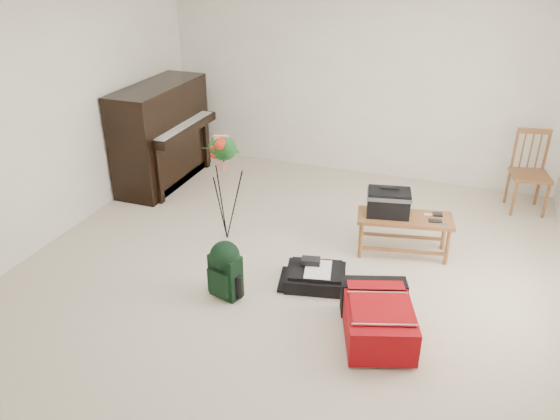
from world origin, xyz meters
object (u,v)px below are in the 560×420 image
at_px(bench, 394,206).
at_px(dining_chair, 530,173).
at_px(piano, 163,136).
at_px(black_duffel, 316,276).
at_px(green_backpack, 225,267).
at_px(flower_stand, 225,189).
at_px(red_suitcase, 379,315).

distance_m(bench, dining_chair, 1.96).
relative_size(piano, black_duffel, 2.47).
relative_size(dining_chair, green_backpack, 1.73).
height_order(dining_chair, flower_stand, flower_stand).
relative_size(bench, dining_chair, 1.04).
xyz_separation_m(red_suitcase, black_duffel, (-0.67, 0.49, -0.09)).
distance_m(piano, bench, 3.13).
relative_size(piano, dining_chair, 1.62).
distance_m(bench, flower_stand, 1.69).
xyz_separation_m(piano, bench, (3.03, -0.78, -0.10)).
distance_m(green_backpack, flower_stand, 1.07).
bearing_deg(black_duffel, green_backpack, -159.35).
distance_m(piano, green_backpack, 2.74).
bearing_deg(dining_chair, black_duffel, -139.78).
relative_size(dining_chair, red_suitcase, 1.03).
bearing_deg(flower_stand, piano, 119.44).
bearing_deg(green_backpack, dining_chair, 63.84).
bearing_deg(black_duffel, red_suitcase, -47.99).
xyz_separation_m(bench, flower_stand, (-1.66, -0.33, 0.07)).
bearing_deg(piano, black_duffel, -32.72).
bearing_deg(dining_chair, green_backpack, -143.85).
bearing_deg(red_suitcase, piano, 128.36).
relative_size(piano, green_backpack, 2.81).
height_order(red_suitcase, flower_stand, flower_stand).
bearing_deg(red_suitcase, green_backpack, 159.89).
height_order(piano, black_duffel, piano).
bearing_deg(black_duffel, flower_stand, 144.14).
bearing_deg(black_duffel, dining_chair, 39.54).
relative_size(dining_chair, flower_stand, 0.79).
xyz_separation_m(bench, green_backpack, (-1.23, -1.27, -0.20)).
bearing_deg(red_suitcase, black_duffel, 125.75).
relative_size(piano, red_suitcase, 1.67).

